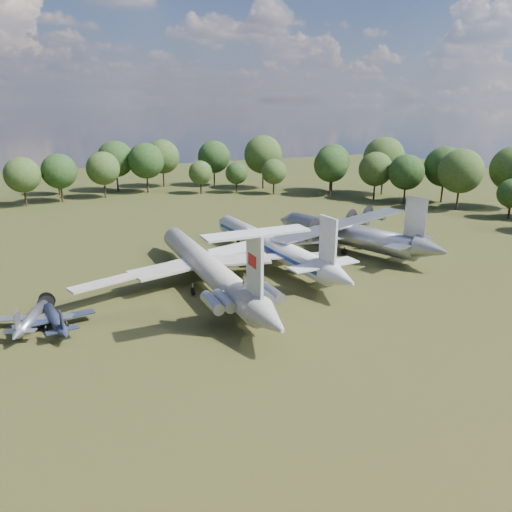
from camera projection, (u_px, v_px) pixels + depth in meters
name	position (u px, v px, depth m)	size (l,w,h in m)	color
ground	(191.00, 289.00, 73.19)	(300.00, 300.00, 0.00)	#203511
il62_airliner	(207.00, 272.00, 72.91)	(38.72, 50.34, 4.94)	silver
tu104_jet	(270.00, 249.00, 84.64)	(35.43, 47.23, 4.72)	silver
an12_transport	(348.00, 237.00, 91.04)	(34.84, 38.94, 5.12)	#9A9DA1
small_prop_west	(56.00, 322.00, 60.06)	(9.43, 12.86, 1.89)	black
small_prop_northwest	(32.00, 320.00, 60.41)	(9.46, 12.90, 1.89)	#9B9DA2
person_on_il62	(244.00, 280.00, 59.90)	(0.62, 0.40, 1.69)	#987E4D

